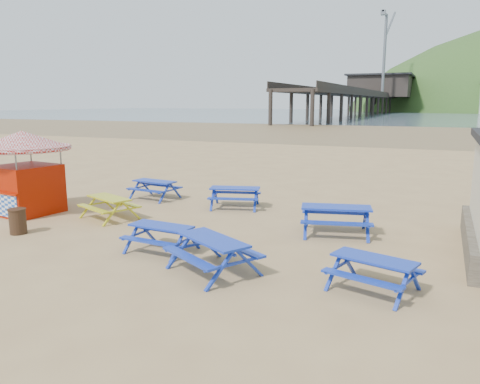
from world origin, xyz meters
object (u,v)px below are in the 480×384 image
at_px(ice_cream_kiosk, 24,162).
at_px(litter_bin, 18,221).
at_px(picnic_table_blue_a, 155,190).
at_px(picnic_table_blue_b, 235,198).
at_px(picnic_table_yellow, 109,208).

bearing_deg(ice_cream_kiosk, litter_bin, -39.81).
bearing_deg(ice_cream_kiosk, picnic_table_blue_a, 63.32).
height_order(picnic_table_blue_a, picnic_table_blue_b, picnic_table_blue_b).
height_order(picnic_table_blue_a, picnic_table_yellow, picnic_table_blue_a).
relative_size(picnic_table_yellow, ice_cream_kiosk, 0.59).
distance_m(picnic_table_blue_b, litter_bin, 7.43).
bearing_deg(picnic_table_yellow, litter_bin, -95.46).
bearing_deg(litter_bin, picnic_table_blue_a, 82.03).
distance_m(picnic_table_yellow, ice_cream_kiosk, 3.59).
height_order(ice_cream_kiosk, litter_bin, ice_cream_kiosk).
xyz_separation_m(ice_cream_kiosk, litter_bin, (1.91, -2.12, -1.46)).
distance_m(picnic_table_blue_a, picnic_table_blue_b, 3.72).
distance_m(ice_cream_kiosk, litter_bin, 3.21).
bearing_deg(litter_bin, picnic_table_blue_b, 52.11).
xyz_separation_m(picnic_table_blue_a, picnic_table_yellow, (0.48, -3.48, -0.00)).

